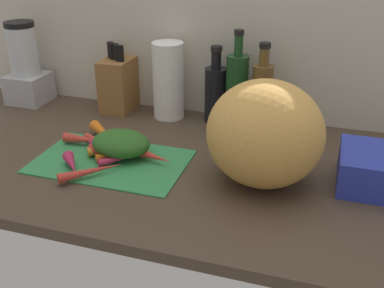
% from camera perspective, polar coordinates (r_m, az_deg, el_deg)
% --- Properties ---
extents(ground_plane, '(1.70, 0.80, 0.03)m').
position_cam_1_polar(ground_plane, '(1.33, -3.91, -2.14)').
color(ground_plane, '#47382B').
extents(wall_back, '(1.70, 0.03, 0.60)m').
position_cam_1_polar(wall_back, '(1.57, 0.94, 14.51)').
color(wall_back, beige).
rests_on(wall_back, ground_plane).
extents(cutting_board, '(0.43, 0.27, 0.01)m').
position_cam_1_polar(cutting_board, '(1.31, -10.08, -2.07)').
color(cutting_board, '#338C4C').
rests_on(cutting_board, ground_plane).
extents(carrot_0, '(0.12, 0.08, 0.03)m').
position_cam_1_polar(carrot_0, '(1.32, -10.41, -1.08)').
color(carrot_0, red).
rests_on(carrot_0, cutting_board).
extents(carrot_1, '(0.10, 0.10, 0.02)m').
position_cam_1_polar(carrot_1, '(1.29, -9.07, -1.83)').
color(carrot_1, '#B2264C').
rests_on(carrot_1, cutting_board).
extents(carrot_2, '(0.16, 0.04, 0.03)m').
position_cam_1_polar(carrot_2, '(1.40, -12.86, 0.48)').
color(carrot_2, red).
rests_on(carrot_2, cutting_board).
extents(carrot_3, '(0.09, 0.10, 0.03)m').
position_cam_1_polar(carrot_3, '(1.28, -14.80, -2.39)').
color(carrot_3, '#B2264C').
rests_on(carrot_3, cutting_board).
extents(carrot_4, '(0.13, 0.07, 0.02)m').
position_cam_1_polar(carrot_4, '(1.40, -11.31, 0.30)').
color(carrot_4, red).
rests_on(carrot_4, cutting_board).
extents(carrot_5, '(0.14, 0.07, 0.03)m').
position_cam_1_polar(carrot_5, '(1.28, -5.20, -1.45)').
color(carrot_5, red).
rests_on(carrot_5, cutting_board).
extents(carrot_6, '(0.14, 0.14, 0.03)m').
position_cam_1_polar(carrot_6, '(1.23, -12.51, -3.33)').
color(carrot_6, red).
rests_on(carrot_6, cutting_board).
extents(carrot_7, '(0.15, 0.13, 0.04)m').
position_cam_1_polar(carrot_7, '(1.43, -10.83, 1.23)').
color(carrot_7, orange).
rests_on(carrot_7, cutting_board).
extents(carrot_8, '(0.18, 0.04, 0.03)m').
position_cam_1_polar(carrot_8, '(1.31, -9.18, -1.09)').
color(carrot_8, red).
rests_on(carrot_8, cutting_board).
extents(carrot_9, '(0.17, 0.06, 0.03)m').
position_cam_1_polar(carrot_9, '(1.35, -9.25, -0.17)').
color(carrot_9, '#B2264C').
rests_on(carrot_9, cutting_board).
extents(carrot_10, '(0.12, 0.10, 0.03)m').
position_cam_1_polar(carrot_10, '(1.34, -10.15, -0.59)').
color(carrot_10, orange).
rests_on(carrot_10, cutting_board).
extents(carrot_11, '(0.13, 0.11, 0.02)m').
position_cam_1_polar(carrot_11, '(1.31, -8.79, -1.18)').
color(carrot_11, orange).
rests_on(carrot_11, cutting_board).
extents(carrot_greens_pile, '(0.17, 0.13, 0.07)m').
position_cam_1_polar(carrot_greens_pile, '(1.32, -8.86, 0.07)').
color(carrot_greens_pile, '#2D6023').
rests_on(carrot_greens_pile, cutting_board).
extents(winter_squash, '(0.29, 0.27, 0.28)m').
position_cam_1_polar(winter_squash, '(1.15, 9.06, 1.24)').
color(winter_squash, gold).
rests_on(winter_squash, ground_plane).
extents(knife_block, '(0.10, 0.14, 0.24)m').
position_cam_1_polar(knife_block, '(1.65, -9.20, 7.42)').
color(knife_block, olive).
rests_on(knife_block, ground_plane).
extents(blender_appliance, '(0.14, 0.14, 0.30)m').
position_cam_1_polar(blender_appliance, '(1.80, -20.00, 8.85)').
color(blender_appliance, '#B2B2B7').
rests_on(blender_appliance, ground_plane).
extents(paper_towel_roll, '(0.11, 0.11, 0.26)m').
position_cam_1_polar(paper_towel_roll, '(1.56, -2.97, 7.89)').
color(paper_towel_roll, white).
rests_on(paper_towel_roll, ground_plane).
extents(bottle_0, '(0.07, 0.07, 0.26)m').
position_cam_1_polar(bottle_0, '(1.53, 2.94, 6.47)').
color(bottle_0, black).
rests_on(bottle_0, ground_plane).
extents(bottle_1, '(0.07, 0.07, 0.32)m').
position_cam_1_polar(bottle_1, '(1.49, 5.59, 6.82)').
color(bottle_1, '#19421E').
rests_on(bottle_1, ground_plane).
extents(bottle_2, '(0.06, 0.06, 0.28)m').
position_cam_1_polar(bottle_2, '(1.48, 8.68, 6.10)').
color(bottle_2, brown).
rests_on(bottle_2, ground_plane).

